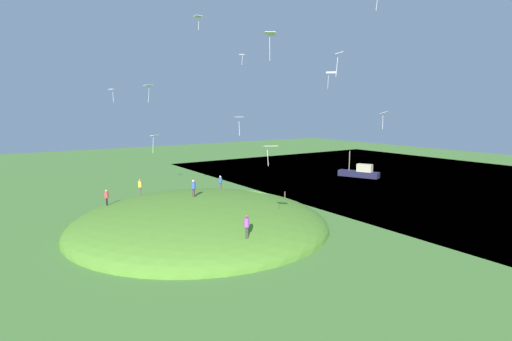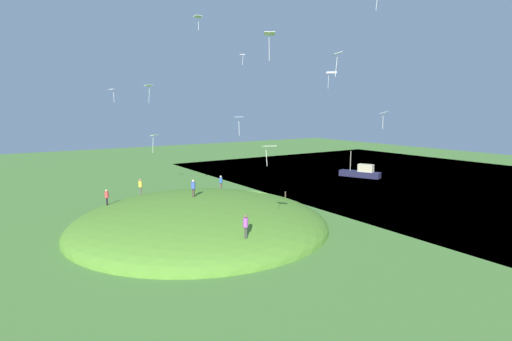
{
  "view_description": "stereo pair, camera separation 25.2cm",
  "coord_description": "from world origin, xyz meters",
  "px_view_note": "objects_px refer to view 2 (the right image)",
  "views": [
    {
      "loc": [
        24.91,
        35.96,
        11.08
      ],
      "look_at": [
        2.9,
        3.08,
        4.91
      ],
      "focal_mm": 27.62,
      "sensor_mm": 36.0,
      "label": 1
    },
    {
      "loc": [
        24.7,
        36.1,
        11.08
      ],
      "look_at": [
        2.9,
        3.08,
        4.91
      ],
      "focal_mm": 27.62,
      "sensor_mm": 36.0,
      "label": 2
    }
  ],
  "objects_px": {
    "kite_9": "(384,113)",
    "kite_11": "(337,55)",
    "person_watching_kites": "(193,186)",
    "person_with_child": "(221,181)",
    "kite_0": "(331,73)",
    "kite_5": "(154,137)",
    "kite_1": "(269,147)",
    "person_near_shore": "(140,185)",
    "kite_2": "(239,118)",
    "person_on_hilltop": "(246,223)",
    "kite_10": "(149,86)",
    "kite_6": "(198,17)",
    "kite_13": "(112,90)",
    "mooring_post": "(285,195)",
    "person_walking_path": "(107,195)",
    "kite_4": "(269,36)",
    "boat_on_lake": "(361,173)",
    "kite_7": "(242,55)"
  },
  "relations": [
    {
      "from": "kite_11",
      "to": "kite_13",
      "type": "height_order",
      "value": "kite_11"
    },
    {
      "from": "person_with_child",
      "to": "kite_13",
      "type": "height_order",
      "value": "kite_13"
    },
    {
      "from": "boat_on_lake",
      "to": "mooring_post",
      "type": "height_order",
      "value": "boat_on_lake"
    },
    {
      "from": "boat_on_lake",
      "to": "kite_5",
      "type": "xyz_separation_m",
      "value": [
        37.95,
        9.47,
        7.88
      ]
    },
    {
      "from": "boat_on_lake",
      "to": "kite_5",
      "type": "bearing_deg",
      "value": -98.08
    },
    {
      "from": "person_watching_kites",
      "to": "person_on_hilltop",
      "type": "distance_m",
      "value": 10.63
    },
    {
      "from": "kite_2",
      "to": "kite_5",
      "type": "height_order",
      "value": "kite_2"
    },
    {
      "from": "person_near_shore",
      "to": "kite_4",
      "type": "xyz_separation_m",
      "value": [
        -5.88,
        15.83,
        13.81
      ]
    },
    {
      "from": "person_watching_kites",
      "to": "kite_11",
      "type": "relative_size",
      "value": 0.91
    },
    {
      "from": "person_near_shore",
      "to": "kite_7",
      "type": "relative_size",
      "value": 1.25
    },
    {
      "from": "boat_on_lake",
      "to": "kite_7",
      "type": "distance_m",
      "value": 28.57
    },
    {
      "from": "kite_11",
      "to": "mooring_post",
      "type": "height_order",
      "value": "kite_11"
    },
    {
      "from": "person_watching_kites",
      "to": "kite_5",
      "type": "relative_size",
      "value": 1.02
    },
    {
      "from": "kite_0",
      "to": "mooring_post",
      "type": "bearing_deg",
      "value": -89.15
    },
    {
      "from": "person_watching_kites",
      "to": "kite_4",
      "type": "height_order",
      "value": "kite_4"
    },
    {
      "from": "person_watching_kites",
      "to": "person_with_child",
      "type": "relative_size",
      "value": 0.99
    },
    {
      "from": "person_on_hilltop",
      "to": "kite_10",
      "type": "xyz_separation_m",
      "value": [
        0.3,
        -19.53,
        10.77
      ]
    },
    {
      "from": "person_watching_kites",
      "to": "kite_9",
      "type": "relative_size",
      "value": 1.04
    },
    {
      "from": "kite_7",
      "to": "boat_on_lake",
      "type": "bearing_deg",
      "value": -179.63
    },
    {
      "from": "kite_5",
      "to": "kite_10",
      "type": "relative_size",
      "value": 0.84
    },
    {
      "from": "person_walking_path",
      "to": "kite_11",
      "type": "relative_size",
      "value": 0.86
    },
    {
      "from": "kite_2",
      "to": "kite_11",
      "type": "height_order",
      "value": "kite_11"
    },
    {
      "from": "person_near_shore",
      "to": "kite_2",
      "type": "bearing_deg",
      "value": -164.33
    },
    {
      "from": "person_with_child",
      "to": "kite_6",
      "type": "xyz_separation_m",
      "value": [
        6.31,
        7.85,
        16.75
      ]
    },
    {
      "from": "person_near_shore",
      "to": "kite_2",
      "type": "height_order",
      "value": "kite_2"
    },
    {
      "from": "kite_2",
      "to": "kite_11",
      "type": "distance_m",
      "value": 10.63
    },
    {
      "from": "kite_10",
      "to": "kite_0",
      "type": "bearing_deg",
      "value": 139.94
    },
    {
      "from": "kite_13",
      "to": "kite_10",
      "type": "bearing_deg",
      "value": 131.93
    },
    {
      "from": "person_walking_path",
      "to": "kite_13",
      "type": "xyz_separation_m",
      "value": [
        -2.88,
        -7.41,
        10.39
      ]
    },
    {
      "from": "kite_9",
      "to": "kite_11",
      "type": "relative_size",
      "value": 0.88
    },
    {
      "from": "person_with_child",
      "to": "person_walking_path",
      "type": "relative_size",
      "value": 1.07
    },
    {
      "from": "person_with_child",
      "to": "boat_on_lake",
      "type": "bearing_deg",
      "value": -112.24
    },
    {
      "from": "person_with_child",
      "to": "kite_4",
      "type": "height_order",
      "value": "kite_4"
    },
    {
      "from": "person_near_shore",
      "to": "kite_4",
      "type": "bearing_deg",
      "value": -173.39
    },
    {
      "from": "kite_1",
      "to": "kite_13",
      "type": "distance_m",
      "value": 25.8
    },
    {
      "from": "kite_2",
      "to": "kite_10",
      "type": "bearing_deg",
      "value": -70.64
    },
    {
      "from": "kite_1",
      "to": "person_near_shore",
      "type": "bearing_deg",
      "value": -82.45
    },
    {
      "from": "person_with_child",
      "to": "kite_7",
      "type": "distance_m",
      "value": 16.11
    },
    {
      "from": "kite_1",
      "to": "kite_6",
      "type": "xyz_separation_m",
      "value": [
        -0.67,
        -12.06,
        10.68
      ]
    },
    {
      "from": "person_with_child",
      "to": "kite_0",
      "type": "height_order",
      "value": "kite_0"
    },
    {
      "from": "kite_2",
      "to": "kite_13",
      "type": "bearing_deg",
      "value": -64.71
    },
    {
      "from": "person_walking_path",
      "to": "kite_10",
      "type": "xyz_separation_m",
      "value": [
        -5.97,
        -3.98,
        10.78
      ]
    },
    {
      "from": "person_with_child",
      "to": "kite_6",
      "type": "distance_m",
      "value": 19.55
    },
    {
      "from": "kite_4",
      "to": "kite_9",
      "type": "bearing_deg",
      "value": 171.67
    },
    {
      "from": "person_with_child",
      "to": "kite_0",
      "type": "bearing_deg",
      "value": -173.54
    },
    {
      "from": "person_with_child",
      "to": "person_walking_path",
      "type": "distance_m",
      "value": 14.0
    },
    {
      "from": "kite_9",
      "to": "kite_10",
      "type": "bearing_deg",
      "value": -49.71
    },
    {
      "from": "kite_9",
      "to": "kite_11",
      "type": "height_order",
      "value": "kite_11"
    },
    {
      "from": "boat_on_lake",
      "to": "kite_11",
      "type": "xyz_separation_m",
      "value": [
        27.5,
        21.37,
        14.43
      ]
    },
    {
      "from": "kite_1",
      "to": "kite_11",
      "type": "xyz_separation_m",
      "value": [
        -6.89,
        -0.81,
        6.63
      ]
    }
  ]
}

